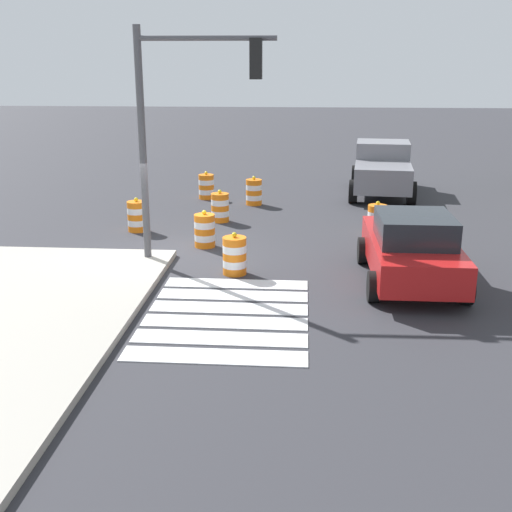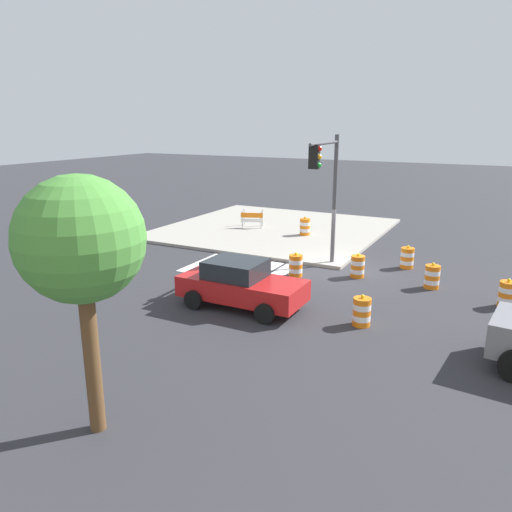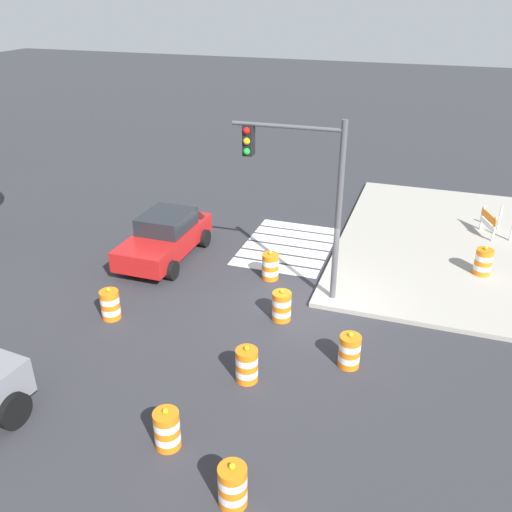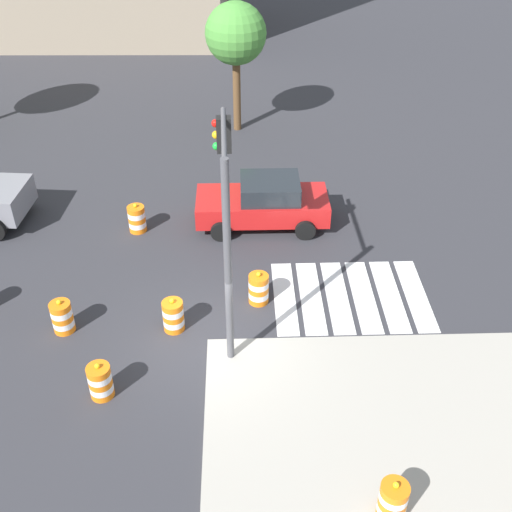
% 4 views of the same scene
% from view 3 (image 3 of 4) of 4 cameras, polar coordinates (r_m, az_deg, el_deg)
% --- Properties ---
extents(ground_plane, '(120.00, 120.00, 0.00)m').
position_cam_3_polar(ground_plane, '(16.82, 5.56, -5.37)').
color(ground_plane, '#2D2D33').
extents(sidewalk_corner, '(12.00, 12.00, 0.15)m').
position_cam_3_polar(sidewalk_corner, '(22.03, 24.78, 0.45)').
color(sidewalk_corner, '#9E998E').
rests_on(sidewalk_corner, ground).
extents(crosswalk_stripes, '(4.35, 3.20, 0.02)m').
position_cam_3_polar(crosswalk_stripes, '(20.61, 3.35, 1.08)').
color(crosswalk_stripes, silver).
rests_on(crosswalk_stripes, ground).
extents(sports_car, '(4.31, 2.15, 1.63)m').
position_cam_3_polar(sports_car, '(19.67, -9.52, 2.02)').
color(sports_car, red).
rests_on(sports_car, ground).
extents(traffic_barrel_near_corner, '(0.56, 0.56, 1.02)m').
position_cam_3_polar(traffic_barrel_near_corner, '(14.34, 9.79, -9.80)').
color(traffic_barrel_near_corner, orange).
rests_on(traffic_barrel_near_corner, ground).
extents(traffic_barrel_crosswalk_end, '(0.56, 0.56, 1.02)m').
position_cam_3_polar(traffic_barrel_crosswalk_end, '(18.13, 1.52, -1.09)').
color(traffic_barrel_crosswalk_end, orange).
rests_on(traffic_barrel_crosswalk_end, ground).
extents(traffic_barrel_median_near, '(0.56, 0.56, 1.02)m').
position_cam_3_polar(traffic_barrel_median_near, '(16.58, -15.05, -4.95)').
color(traffic_barrel_median_near, orange).
rests_on(traffic_barrel_median_near, ground).
extents(traffic_barrel_median_far, '(0.56, 0.56, 1.02)m').
position_cam_3_polar(traffic_barrel_median_far, '(13.69, -0.97, -11.36)').
color(traffic_barrel_median_far, orange).
rests_on(traffic_barrel_median_far, ground).
extents(traffic_barrel_far_curb, '(0.56, 0.56, 1.02)m').
position_cam_3_polar(traffic_barrel_far_curb, '(15.96, 2.71, -5.27)').
color(traffic_barrel_far_curb, orange).
rests_on(traffic_barrel_far_curb, ground).
extents(traffic_barrel_lane_center, '(0.56, 0.56, 1.02)m').
position_cam_3_polar(traffic_barrel_lane_center, '(12.19, -9.32, -17.52)').
color(traffic_barrel_lane_center, orange).
rests_on(traffic_barrel_lane_center, ground).
extents(traffic_barrel_opposite_curb, '(0.56, 0.56, 1.02)m').
position_cam_3_polar(traffic_barrel_opposite_curb, '(11.07, -2.47, -22.95)').
color(traffic_barrel_opposite_curb, orange).
rests_on(traffic_barrel_opposite_curb, ground).
extents(traffic_barrel_on_sidewalk, '(0.56, 0.56, 1.02)m').
position_cam_3_polar(traffic_barrel_on_sidewalk, '(19.62, 22.75, -0.55)').
color(traffic_barrel_on_sidewalk, orange).
rests_on(traffic_barrel_on_sidewalk, sidewalk_corner).
extents(construction_barricade, '(1.43, 1.16, 1.00)m').
position_cam_3_polar(construction_barricade, '(22.81, 23.56, 3.35)').
color(construction_barricade, silver).
rests_on(construction_barricade, sidewalk_corner).
extents(traffic_light_pole, '(0.47, 3.29, 5.50)m').
position_cam_3_polar(traffic_light_pole, '(15.77, 4.76, 8.16)').
color(traffic_light_pole, '#4C4C51').
rests_on(traffic_light_pole, sidewalk_corner).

